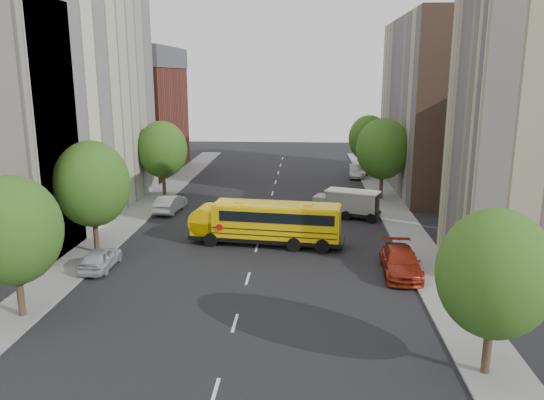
# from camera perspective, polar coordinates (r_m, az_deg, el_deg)

# --- Properties ---
(ground) EXTENTS (120.00, 120.00, 0.00)m
(ground) POSITION_cam_1_polar(r_m,az_deg,el_deg) (40.33, -1.39, -4.23)
(ground) COLOR black
(ground) RESTS_ON ground
(sidewalk_left) EXTENTS (3.00, 80.00, 0.12)m
(sidewalk_left) POSITION_cam_1_polar(r_m,az_deg,el_deg) (47.37, -14.85, -1.94)
(sidewalk_left) COLOR slate
(sidewalk_left) RESTS_ON ground
(sidewalk_right) EXTENTS (3.00, 80.00, 0.12)m
(sidewalk_right) POSITION_cam_1_polar(r_m,az_deg,el_deg) (45.68, 13.71, -2.43)
(sidewalk_right) COLOR slate
(sidewalk_right) RESTS_ON ground
(lane_markings) EXTENTS (0.15, 64.00, 0.01)m
(lane_markings) POSITION_cam_1_polar(r_m,az_deg,el_deg) (49.93, -0.39, -0.78)
(lane_markings) COLOR silver
(lane_markings) RESTS_ON ground
(building_left_cream) EXTENTS (10.00, 26.00, 20.00)m
(building_left_cream) POSITION_cam_1_polar(r_m,az_deg,el_deg) (49.26, -22.48, 9.81)
(building_left_cream) COLOR beige
(building_left_cream) RESTS_ON ground
(building_left_redbrick) EXTENTS (10.00, 15.00, 13.00)m
(building_left_redbrick) POSITION_cam_1_polar(r_m,az_deg,el_deg) (69.91, -14.36, 8.26)
(building_left_redbrick) COLOR maroon
(building_left_redbrick) RESTS_ON ground
(building_right_near) EXTENTS (10.00, 7.00, 17.00)m
(building_right_near) POSITION_cam_1_polar(r_m,az_deg,el_deg) (37.00, 27.01, 6.20)
(building_right_near) COLOR tan
(building_right_near) RESTS_ON ground
(building_right_far) EXTENTS (10.00, 22.00, 18.00)m
(building_right_far) POSITION_cam_1_polar(r_m,az_deg,el_deg) (60.18, 17.92, 9.67)
(building_right_far) COLOR tan
(building_right_far) RESTS_ON ground
(building_right_sidewall) EXTENTS (10.10, 0.30, 18.00)m
(building_right_sidewall) POSITION_cam_1_polar(r_m,az_deg,el_deg) (49.60, 20.99, 8.79)
(building_right_sidewall) COLOR brown
(building_right_sidewall) RESTS_ON ground
(street_tree_0) EXTENTS (4.80, 4.80, 7.41)m
(street_tree_0) POSITION_cam_1_polar(r_m,az_deg,el_deg) (29.24, -26.09, -2.97)
(street_tree_0) COLOR #38281C
(street_tree_0) RESTS_ON ground
(street_tree_1) EXTENTS (5.12, 5.12, 7.90)m
(street_tree_1) POSITION_cam_1_polar(r_m,az_deg,el_deg) (37.90, -18.80, 1.64)
(street_tree_1) COLOR #38281C
(street_tree_1) RESTS_ON ground
(street_tree_2) EXTENTS (4.99, 4.99, 7.71)m
(street_tree_2) POSITION_cam_1_polar(r_m,az_deg,el_deg) (54.75, -11.71, 5.34)
(street_tree_2) COLOR #38281C
(street_tree_2) RESTS_ON ground
(street_tree_3) EXTENTS (4.61, 4.61, 7.11)m
(street_tree_3) POSITION_cam_1_polar(r_m,az_deg,el_deg) (23.00, 22.85, -7.34)
(street_tree_3) COLOR #38281C
(street_tree_3) RESTS_ON ground
(street_tree_4) EXTENTS (5.25, 5.25, 8.10)m
(street_tree_4) POSITION_cam_1_polar(r_m,az_deg,el_deg) (53.32, 11.84, 5.40)
(street_tree_4) COLOR #38281C
(street_tree_4) RESTS_ON ground
(street_tree_5) EXTENTS (4.86, 4.86, 7.51)m
(street_tree_5) POSITION_cam_1_polar(r_m,az_deg,el_deg) (65.18, 10.37, 6.53)
(street_tree_5) COLOR #38281C
(street_tree_5) RESTS_ON ground
(school_bus) EXTENTS (11.51, 3.95, 3.18)m
(school_bus) POSITION_cam_1_polar(r_m,az_deg,el_deg) (38.64, -0.73, -2.27)
(school_bus) COLOR black
(school_bus) RESTS_ON ground
(safari_truck) EXTENTS (5.98, 3.79, 2.42)m
(safari_truck) POSITION_cam_1_polar(r_m,az_deg,el_deg) (46.56, 8.11, -0.33)
(safari_truck) COLOR black
(safari_truck) RESTS_ON ground
(parked_car_0) EXTENTS (1.74, 4.25, 1.44)m
(parked_car_0) POSITION_cam_1_polar(r_m,az_deg,el_deg) (35.83, -17.97, -5.97)
(parked_car_0) COLOR #ACADB3
(parked_car_0) RESTS_ON ground
(parked_car_1) EXTENTS (2.13, 4.92, 1.58)m
(parked_car_1) POSITION_cam_1_polar(r_m,az_deg,el_deg) (48.98, -10.91, -0.36)
(parked_car_1) COLOR beige
(parked_car_1) RESTS_ON ground
(parked_car_3) EXTENTS (2.45, 5.63, 1.61)m
(parked_car_3) POSITION_cam_1_polar(r_m,az_deg,el_deg) (34.18, 13.67, -6.47)
(parked_car_3) COLOR maroon
(parked_car_3) RESTS_ON ground
(parked_car_5) EXTENTS (1.93, 4.67, 1.50)m
(parked_car_5) POSITION_cam_1_polar(r_m,az_deg,el_deg) (65.21, 9.04, 3.07)
(parked_car_5) COLOR gray
(parked_car_5) RESTS_ON ground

